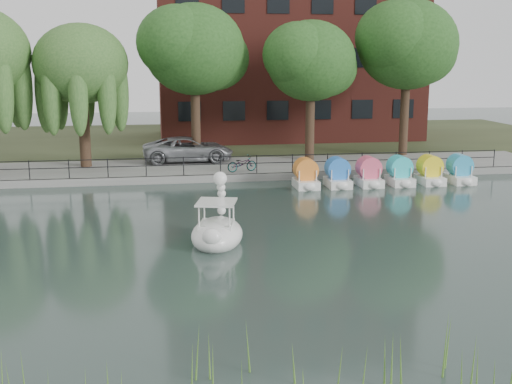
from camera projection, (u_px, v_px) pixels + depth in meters
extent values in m
plane|color=#394D47|center=(260.00, 252.00, 22.23)|extent=(120.00, 120.00, 0.00)
cube|color=gray|center=(216.00, 169.00, 37.66)|extent=(40.00, 6.00, 0.40)
cube|color=gray|center=(221.00, 178.00, 34.81)|extent=(40.00, 0.25, 0.40)
cube|color=#47512D|center=(199.00, 140.00, 51.20)|extent=(60.00, 22.00, 0.36)
cylinder|color=black|center=(220.00, 157.00, 34.77)|extent=(32.00, 0.04, 0.04)
cylinder|color=black|center=(220.00, 164.00, 34.85)|extent=(32.00, 0.04, 0.04)
cylinder|color=black|center=(220.00, 165.00, 34.86)|extent=(0.05, 0.05, 1.00)
cube|color=#4C1E16|center=(286.00, 22.00, 50.37)|extent=(20.00, 10.00, 18.00)
cylinder|color=#473323|center=(85.00, 134.00, 37.05)|extent=(0.60, 0.60, 3.80)
ellipsoid|color=#59823B|center=(81.00, 64.00, 36.23)|extent=(5.32, 5.32, 4.52)
cylinder|color=#473323|center=(196.00, 124.00, 38.94)|extent=(0.60, 0.60, 4.50)
ellipsoid|color=#386C29|center=(194.00, 49.00, 38.02)|extent=(6.00, 6.00, 5.10)
cylinder|color=#473323|center=(310.00, 127.00, 39.57)|extent=(0.60, 0.60, 4.05)
ellipsoid|color=#386C29|center=(311.00, 61.00, 38.74)|extent=(5.40, 5.40, 4.59)
cylinder|color=#473323|center=(404.00, 118.00, 41.45)|extent=(0.60, 0.60, 4.72)
ellipsoid|color=#386C29|center=(408.00, 44.00, 40.49)|extent=(6.30, 6.30, 5.36)
imported|color=gray|center=(188.00, 147.00, 38.93)|extent=(3.16, 6.39, 1.74)
imported|color=gray|center=(242.00, 163.00, 35.61)|extent=(1.03, 1.82, 1.00)
ellipsoid|color=white|center=(217.00, 235.00, 23.25)|extent=(2.48, 3.28, 0.65)
cube|color=white|center=(217.00, 227.00, 23.08)|extent=(1.46, 1.54, 0.33)
cube|color=white|center=(216.00, 202.00, 22.95)|extent=(1.66, 1.74, 0.07)
ellipsoid|color=white|center=(212.00, 237.00, 21.98)|extent=(0.79, 0.68, 0.61)
sphere|color=white|center=(220.00, 179.00, 23.81)|extent=(0.52, 0.52, 0.52)
cone|color=black|center=(221.00, 178.00, 24.16)|extent=(0.28, 0.32, 0.22)
cylinder|color=yellow|center=(221.00, 178.00, 24.01)|extent=(0.30, 0.17, 0.28)
cube|color=white|center=(306.00, 184.00, 33.21)|extent=(1.15, 1.70, 0.44)
cylinder|color=orange|center=(306.00, 169.00, 33.16)|extent=(0.90, 1.20, 0.90)
cube|color=white|center=(338.00, 183.00, 33.47)|extent=(1.15, 1.70, 0.44)
cylinder|color=#2E79DD|center=(337.00, 169.00, 33.42)|extent=(0.90, 1.20, 0.90)
cube|color=white|center=(369.00, 182.00, 33.73)|extent=(1.15, 1.70, 0.44)
cylinder|color=#EB5577|center=(369.00, 168.00, 33.68)|extent=(0.90, 1.20, 0.90)
cube|color=white|center=(400.00, 181.00, 33.99)|extent=(1.15, 1.70, 0.44)
cylinder|color=#30CFD6|center=(400.00, 167.00, 33.93)|extent=(0.90, 1.20, 0.90)
cube|color=white|center=(430.00, 180.00, 34.25)|extent=(1.15, 1.70, 0.44)
cylinder|color=yellow|center=(430.00, 166.00, 34.19)|extent=(0.90, 1.20, 0.90)
cube|color=white|center=(460.00, 179.00, 34.51)|extent=(1.15, 1.70, 0.44)
cylinder|color=#339FD1|center=(460.00, 165.00, 34.45)|extent=(0.90, 1.20, 0.90)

